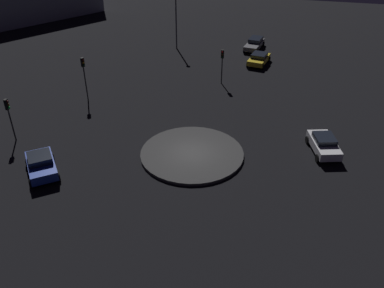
{
  "coord_description": "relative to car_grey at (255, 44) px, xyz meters",
  "views": [
    {
      "loc": [
        -26.18,
        -6.61,
        17.97
      ],
      "look_at": [
        0.0,
        0.0,
        1.03
      ],
      "focal_mm": 37.88,
      "sensor_mm": 36.0,
      "label": 1
    }
  ],
  "objects": [
    {
      "name": "car_grey",
      "position": [
        0.0,
        0.0,
        0.0
      ],
      "size": [
        4.75,
        2.48,
        1.37
      ],
      "rotation": [
        0.0,
        0.0,
        3.0
      ],
      "color": "slate",
      "rests_on": "ground_plane"
    },
    {
      "name": "car_white",
      "position": [
        -23.84,
        -8.36,
        0.02
      ],
      "size": [
        4.15,
        2.85,
        1.41
      ],
      "rotation": [
        0.0,
        0.0,
        3.43
      ],
      "color": "white",
      "rests_on": "ground_plane"
    },
    {
      "name": "roundabout_island",
      "position": [
        -26.87,
        1.79,
        -0.6
      ],
      "size": [
        8.25,
        8.25,
        0.25
      ],
      "primitive_type": "cylinder",
      "color": "#383838",
      "rests_on": "ground_plane"
    },
    {
      "name": "streetlamp_east",
      "position": [
        -2.38,
        10.09,
        4.13
      ],
      "size": [
        0.49,
        0.49,
        7.6
      ],
      "color": "#4C4C51",
      "rests_on": "ground_plane"
    },
    {
      "name": "traffic_light_northeast",
      "position": [
        -19.7,
        14.43,
        2.43
      ],
      "size": [
        0.37,
        0.4,
        4.44
      ],
      "rotation": [
        0.0,
        0.0,
        -2.09
      ],
      "color": "#2D2D2D",
      "rests_on": "ground_plane"
    },
    {
      "name": "ground_plane",
      "position": [
        -26.87,
        1.79,
        -0.72
      ],
      "size": [
        115.61,
        115.61,
        0.0
      ],
      "primitive_type": "plane",
      "color": "black"
    },
    {
      "name": "car_yellow",
      "position": [
        -5.51,
        -1.18,
        -0.02
      ],
      "size": [
        4.16,
        2.65,
        1.33
      ],
      "rotation": [
        0.0,
        0.0,
        2.97
      ],
      "color": "gold",
      "rests_on": "ground_plane"
    },
    {
      "name": "traffic_light_east",
      "position": [
        -12.34,
        2.14,
        1.99
      ],
      "size": [
        0.36,
        0.31,
        3.79
      ],
      "rotation": [
        0.0,
        0.0,
        -3.12
      ],
      "color": "#2D2D2D",
      "rests_on": "ground_plane"
    },
    {
      "name": "traffic_light_north",
      "position": [
        -28.33,
        16.8,
        2.01
      ],
      "size": [
        0.32,
        0.37,
        3.82
      ],
      "rotation": [
        0.0,
        0.0,
        -1.47
      ],
      "color": "#2D2D2D",
      "rests_on": "ground_plane"
    },
    {
      "name": "car_blue",
      "position": [
        -31.97,
        12.04,
        0.05
      ],
      "size": [
        4.17,
        3.87,
        1.5
      ],
      "rotation": [
        0.0,
        0.0,
        0.68
      ],
      "color": "#1E38A5",
      "rests_on": "ground_plane"
    }
  ]
}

